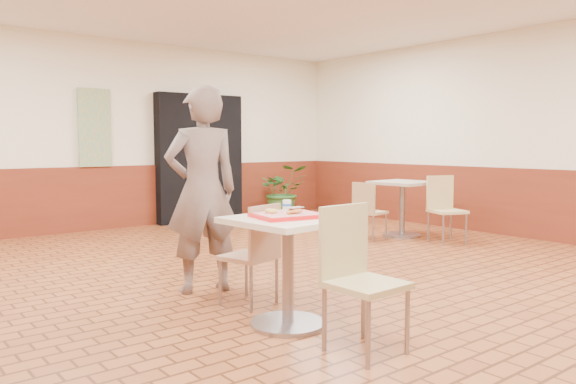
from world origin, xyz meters
TOP-DOWN VIEW (x-y plane):
  - room_shell at (0.00, 0.00)m, footprint 8.01×10.01m
  - wainscot_band at (0.00, 0.00)m, footprint 8.00×10.00m
  - corridor_doorway at (1.20, 4.88)m, footprint 1.60×0.22m
  - promo_poster at (-0.60, 4.94)m, footprint 0.50×0.03m
  - main_table at (-1.13, -0.50)m, footprint 0.78×0.78m
  - chair_main_front at (-1.08, -1.16)m, footprint 0.46×0.46m
  - chair_main_back at (-1.02, 0.09)m, footprint 0.49×0.49m
  - customer at (-1.13, 0.76)m, footprint 0.76×0.58m
  - serving_tray at (-1.13, -0.50)m, footprint 0.48×0.38m
  - ring_donut at (-1.22, -0.41)m, footprint 0.12×0.12m
  - long_john_donut at (-1.11, -0.54)m, footprint 0.17×0.09m
  - paper_cup at (-1.04, -0.37)m, footprint 0.07×0.07m
  - second_table at (2.71, 1.63)m, footprint 0.77×0.77m
  - chair_second_left at (2.07, 1.72)m, footprint 0.43×0.43m
  - chair_second_front at (2.82, 0.97)m, footprint 0.54×0.54m
  - potted_plant at (2.66, 4.40)m, footprint 1.10×1.04m

SIDE VIEW (x-z plane):
  - chair_second_left at x=2.07m, z-range 0.05..0.86m
  - chair_main_back at x=-1.02m, z-range 0.05..0.91m
  - potted_plant at x=2.66m, z-range 0.00..0.97m
  - wainscot_band at x=0.00m, z-range 0.00..1.00m
  - chair_second_front at x=2.82m, z-range 0.05..0.96m
  - chair_main_front at x=-1.08m, z-range 0.06..1.01m
  - second_table at x=2.71m, z-range 0.14..0.95m
  - main_table at x=-1.13m, z-range 0.14..0.96m
  - serving_tray at x=-1.13m, z-range 0.82..0.85m
  - ring_donut at x=-1.22m, z-range 0.85..0.88m
  - long_john_donut at x=-1.11m, z-range 0.85..0.90m
  - paper_cup at x=-1.04m, z-range 0.85..0.93m
  - customer at x=-1.13m, z-range 0.00..1.87m
  - corridor_doorway at x=1.20m, z-range 0.00..2.20m
  - room_shell at x=0.00m, z-range 0.00..3.00m
  - promo_poster at x=-0.60m, z-range 1.00..2.20m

